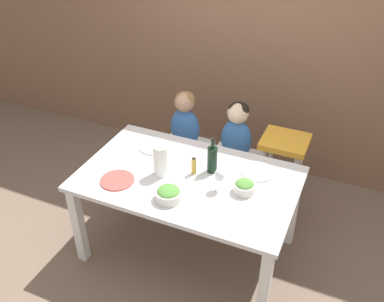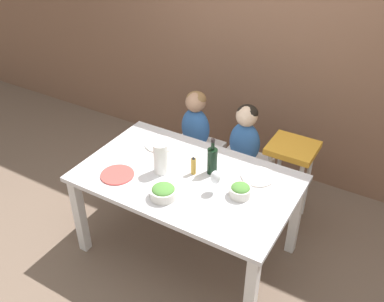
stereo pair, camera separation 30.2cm
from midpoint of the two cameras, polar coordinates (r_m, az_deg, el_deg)
ground_plane at (r=3.57m, az=1.89°, el=-12.96°), size 14.00×14.00×0.00m
wall_back at (r=3.99m, az=12.77°, el=14.73°), size 10.00×0.06×2.70m
dining_table at (r=3.13m, az=2.10°, el=-4.89°), size 1.56×0.95×0.73m
chair_far_left at (r=3.97m, az=2.63°, el=-0.20°), size 0.44×0.41×0.45m
chair_far_center at (r=3.81m, az=9.03°, el=-2.27°), size 0.44×0.41×0.45m
chair_right_highchair at (r=3.59m, az=15.40°, el=-1.48°), size 0.37×0.35×0.76m
person_child_left at (r=3.78m, az=2.78°, el=4.21°), size 0.27×0.19×0.54m
person_child_center at (r=3.62m, az=9.53°, el=2.24°), size 0.27×0.19×0.54m
wine_bottle at (r=3.06m, az=5.55°, el=-1.31°), size 0.07×0.07×0.29m
paper_towel_roll at (r=3.05m, az=-1.35°, el=-1.06°), size 0.11×0.11×0.24m
wine_glass_near at (r=2.88m, az=6.16°, el=-3.70°), size 0.07×0.07×0.17m
salad_bowl_large at (r=2.87m, az=-0.82°, el=-5.57°), size 0.18×0.18×0.09m
salad_bowl_small at (r=2.92m, az=9.44°, el=-5.32°), size 0.15×0.15×0.09m
dinner_plate_front_left at (r=3.10m, az=-7.20°, el=-3.26°), size 0.24×0.24×0.01m
dinner_plate_back_left at (r=3.41m, az=-1.75°, el=0.80°), size 0.24×0.24×0.01m
dinner_plate_back_right at (r=3.13m, az=11.55°, el=-3.45°), size 0.24×0.24×0.01m
condiment_bottle_hot_sauce at (r=3.06m, az=3.01°, el=-2.05°), size 0.04×0.04×0.15m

